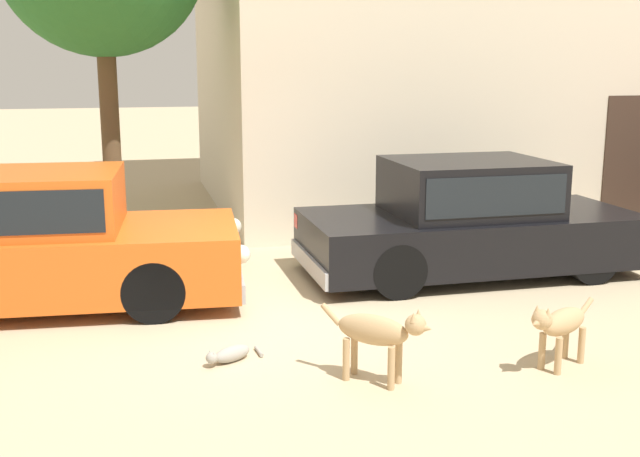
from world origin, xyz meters
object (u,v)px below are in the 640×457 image
parked_sedan_second (469,218)px  stray_cat (230,354)px  parked_sedan_nearest (28,241)px  stray_dog_tan (379,332)px  stray_dog_spotted (560,324)px

parked_sedan_second → stray_cat: parked_sedan_second is taller
parked_sedan_nearest → stray_cat: (1.89, -2.18, -0.65)m
parked_sedan_nearest → stray_cat: 2.95m
parked_sedan_nearest → stray_dog_tan: 4.21m
parked_sedan_second → stray_dog_tan: 3.72m
stray_dog_tan → parked_sedan_second: bearing=96.9°
parked_sedan_nearest → stray_dog_spotted: size_ratio=5.36×
parked_sedan_second → stray_cat: size_ratio=8.01×
parked_sedan_nearest → parked_sedan_second: (5.19, 0.08, -0.02)m
parked_sedan_nearest → parked_sedan_second: 5.19m
stray_dog_spotted → stray_dog_tan: size_ratio=1.12×
stray_cat → parked_sedan_nearest: bearing=-78.7°
stray_dog_spotted → stray_dog_tan: 1.62m
stray_dog_spotted → stray_dog_tan: bearing=-30.9°
parked_sedan_nearest → stray_cat: bearing=-44.5°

